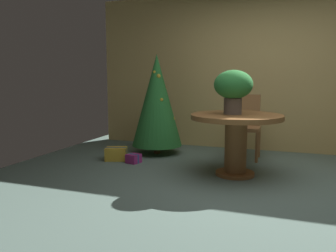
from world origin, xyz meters
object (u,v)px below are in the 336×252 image
(round_dining_table, at_px, (236,132))
(gift_box_gold, at_px, (116,154))
(flower_vase, at_px, (233,87))
(holiday_tree, at_px, (157,100))
(gift_box_purple, at_px, (134,158))
(wooden_chair_far, at_px, (246,123))

(round_dining_table, bearing_deg, gift_box_gold, 173.66)
(flower_vase, xyz_separation_m, holiday_tree, (-1.31, 0.81, -0.24))
(holiday_tree, distance_m, gift_box_purple, 1.05)
(flower_vase, height_order, wooden_chair_far, flower_vase)
(round_dining_table, height_order, wooden_chair_far, wooden_chair_far)
(gift_box_purple, bearing_deg, flower_vase, -4.78)
(holiday_tree, height_order, gift_box_gold, holiday_tree)
(round_dining_table, xyz_separation_m, gift_box_purple, (-1.45, 0.13, -0.48))
(gift_box_gold, bearing_deg, holiday_tree, 57.35)
(round_dining_table, distance_m, gift_box_gold, 1.84)
(wooden_chair_far, height_order, holiday_tree, holiday_tree)
(round_dining_table, relative_size, flower_vase, 2.08)
(round_dining_table, bearing_deg, gift_box_purple, 174.93)
(holiday_tree, height_order, gift_box_purple, holiday_tree)
(round_dining_table, distance_m, holiday_tree, 1.62)
(holiday_tree, bearing_deg, wooden_chair_far, 6.57)
(flower_vase, bearing_deg, gift_box_gold, 173.86)
(flower_vase, distance_m, gift_box_purple, 1.74)
(flower_vase, bearing_deg, holiday_tree, 148.29)
(round_dining_table, distance_m, wooden_chair_far, 0.98)
(holiday_tree, xyz_separation_m, gift_box_gold, (-0.40, -0.63, -0.76))
(flower_vase, relative_size, gift_box_gold, 1.49)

